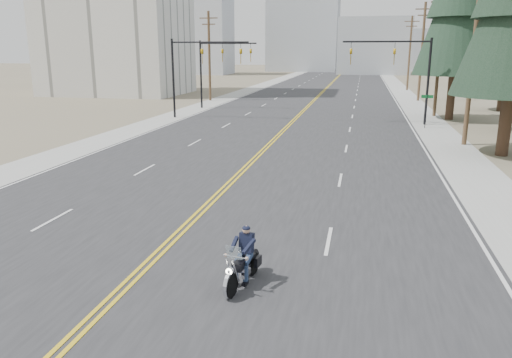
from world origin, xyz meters
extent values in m
plane|color=#776D56|center=(0.00, 0.00, 0.00)|extent=(400.00, 400.00, 0.00)
cube|color=#303033|center=(0.00, 70.00, 0.01)|extent=(20.00, 200.00, 0.01)
cube|color=#A5A5A0|center=(-11.50, 70.00, 0.01)|extent=(3.00, 200.00, 0.01)
cube|color=#A5A5A0|center=(11.50, 70.00, 0.01)|extent=(3.00, 200.00, 0.01)
cylinder|color=black|center=(-11.00, 32.00, 3.50)|extent=(0.20, 0.20, 7.00)
cylinder|color=black|center=(-7.50, 32.00, 6.70)|extent=(7.00, 0.14, 0.14)
imported|color=#BF8C0C|center=(-8.20, 32.00, 6.05)|extent=(0.21, 0.26, 1.30)
imported|color=#BF8C0C|center=(-4.70, 32.00, 6.05)|extent=(0.21, 0.26, 1.30)
cylinder|color=black|center=(11.00, 32.00, 3.50)|extent=(0.20, 0.20, 7.00)
cylinder|color=black|center=(7.50, 32.00, 6.70)|extent=(7.00, 0.14, 0.14)
imported|color=#BF8C0C|center=(8.20, 32.00, 6.05)|extent=(0.21, 0.26, 1.30)
imported|color=#BF8C0C|center=(4.70, 32.00, 6.05)|extent=(0.21, 0.26, 1.30)
cylinder|color=black|center=(-11.00, 40.00, 3.50)|extent=(0.20, 0.20, 7.00)
cylinder|color=black|center=(-8.00, 40.00, 6.70)|extent=(6.00, 0.14, 0.14)
imported|color=#BF8C0C|center=(-8.60, 40.00, 6.05)|extent=(0.21, 0.26, 1.30)
imported|color=#BF8C0C|center=(-5.60, 40.00, 6.05)|extent=(0.21, 0.26, 1.30)
cylinder|color=black|center=(10.80, 30.00, 1.30)|extent=(0.06, 0.06, 2.60)
cube|color=#0C5926|center=(10.80, 30.00, 2.50)|extent=(0.90, 0.03, 0.25)
cylinder|color=brown|center=(12.50, 23.00, 5.75)|extent=(0.30, 0.30, 11.50)
cylinder|color=brown|center=(12.50, 38.00, 5.50)|extent=(0.30, 0.30, 11.00)
cube|color=brown|center=(12.50, 38.00, 10.20)|extent=(2.20, 0.12, 0.12)
cube|color=brown|center=(12.50, 38.00, 9.50)|extent=(1.60, 0.12, 0.12)
cylinder|color=brown|center=(12.50, 53.00, 5.75)|extent=(0.30, 0.30, 11.50)
cube|color=brown|center=(12.50, 53.00, 10.70)|extent=(2.20, 0.12, 0.12)
cube|color=brown|center=(12.50, 53.00, 10.00)|extent=(1.60, 0.12, 0.12)
cylinder|color=brown|center=(12.50, 70.00, 5.50)|extent=(0.30, 0.30, 11.00)
cube|color=brown|center=(12.50, 70.00, 10.20)|extent=(2.20, 0.12, 0.12)
cube|color=brown|center=(12.50, 70.00, 9.50)|extent=(1.60, 0.12, 0.12)
cylinder|color=brown|center=(-12.50, 48.00, 5.25)|extent=(0.30, 0.30, 10.50)
cube|color=brown|center=(-12.50, 48.00, 9.70)|extent=(2.20, 0.12, 0.12)
cube|color=brown|center=(-12.50, 48.00, 9.00)|extent=(1.60, 0.12, 0.12)
cube|color=#B7BCC6|center=(-35.00, 115.00, 11.00)|extent=(14.00, 12.00, 22.00)
cube|color=#ADB2B7|center=(8.00, 125.00, 7.00)|extent=(18.00, 14.00, 14.00)
cube|color=#ADB2B7|center=(-12.00, 140.00, 13.00)|extent=(20.00, 15.00, 26.00)
cube|color=#B7BCC6|center=(25.00, 150.00, 6.00)|extent=(14.00, 14.00, 12.00)
cube|color=#ADB2B7|center=(-50.00, 130.00, 8.00)|extent=(12.00, 12.00, 16.00)
cylinder|color=#382619|center=(14.04, 19.89, 1.74)|extent=(0.68, 0.68, 3.49)
cylinder|color=#382619|center=(13.50, 35.87, 1.96)|extent=(0.69, 0.69, 3.92)
cone|color=black|center=(13.50, 35.87, 9.80)|extent=(7.05, 7.05, 11.76)
cylinder|color=#382619|center=(19.66, 43.79, 1.70)|extent=(0.79, 0.79, 3.39)
cone|color=black|center=(19.66, 43.79, 8.48)|extent=(6.33, 6.33, 10.18)
camera|label=1|loc=(5.84, -11.33, 6.03)|focal=35.00mm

